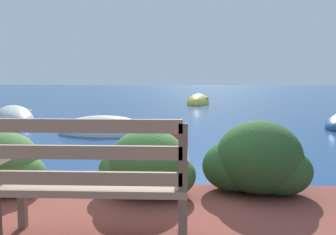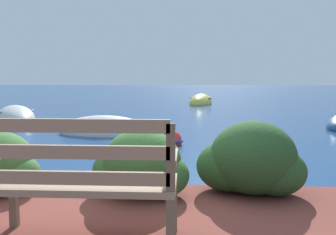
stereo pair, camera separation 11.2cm
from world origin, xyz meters
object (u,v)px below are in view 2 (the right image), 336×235
(rowboat_far, at_px, (16,118))
(rowboat_outer, at_px, (201,103))
(rowboat_nearest, at_px, (105,131))
(mooring_buoy, at_px, (171,141))
(park_bench, at_px, (82,178))

(rowboat_far, height_order, rowboat_outer, rowboat_outer)
(rowboat_nearest, bearing_deg, mooring_buoy, 148.32)
(rowboat_nearest, height_order, mooring_buoy, rowboat_nearest)
(rowboat_far, relative_size, mooring_buoy, 5.72)
(rowboat_far, bearing_deg, mooring_buoy, 21.54)
(park_bench, xyz_separation_m, mooring_buoy, (0.40, 4.90, -0.62))
(park_bench, distance_m, rowboat_outer, 14.81)
(park_bench, relative_size, rowboat_far, 0.47)
(rowboat_far, bearing_deg, rowboat_outer, 104.58)
(park_bench, bearing_deg, rowboat_far, 114.04)
(park_bench, xyz_separation_m, rowboat_nearest, (-1.22, 6.11, -0.64))
(park_bench, relative_size, mooring_buoy, 2.68)
(park_bench, xyz_separation_m, rowboat_far, (-4.57, 8.67, -0.64))
(rowboat_nearest, bearing_deg, park_bench, 106.41)
(rowboat_far, xyz_separation_m, mooring_buoy, (4.97, -3.77, 0.01))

